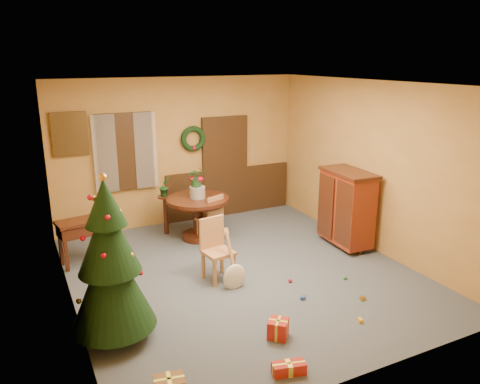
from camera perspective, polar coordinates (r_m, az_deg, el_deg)
room_envelope at (r=9.49m, az=-5.94°, el=3.01°), size 5.50×5.50×5.50m
dining_table at (r=8.62m, az=-5.16°, el=-2.21°), size 1.15×1.15×0.79m
urn at (r=8.52m, az=-5.22°, el=-0.02°), size 0.29×0.29×0.21m
centerpiece_plant at (r=8.44m, az=-5.27°, el=1.87°), size 0.33×0.29×0.37m
chair_near at (r=7.10m, az=-3.00°, el=-6.67°), size 0.46×0.46×0.95m
chair_far at (r=8.52m, az=-3.47°, el=-3.00°), size 0.49×0.49×0.87m
guitar at (r=6.82m, az=-0.70°, el=-8.46°), size 0.46×0.60×0.82m
plant_stand at (r=8.97m, az=-9.04°, el=-2.22°), size 0.29×0.29×0.75m
stand_plant at (r=8.83m, az=-9.18°, el=0.70°), size 0.25×0.23×0.39m
christmas_tree at (r=5.63m, az=-15.57°, el=-8.46°), size 0.99×0.99×2.05m
writing_desk at (r=7.98m, az=-18.44°, el=-4.45°), size 0.90×0.55×0.75m
sideboard at (r=8.42m, az=12.87°, el=-1.71°), size 0.63×1.10×1.38m
gift_b at (r=5.88m, az=4.66°, el=-16.28°), size 0.32×0.32×0.23m
gift_c at (r=6.40m, az=-13.41°, el=-14.20°), size 0.33×0.28×0.15m
gift_d at (r=5.36m, az=5.97°, el=-20.59°), size 0.39×0.23×0.13m
toy_a at (r=6.75m, az=7.68°, el=-12.66°), size 0.09×0.09×0.05m
toy_b at (r=7.40m, az=12.68°, el=-10.16°), size 0.06×0.06×0.06m
toy_c at (r=6.37m, az=14.44°, el=-14.92°), size 0.07×0.09×0.05m
toy_d at (r=7.18m, az=6.14°, el=-10.69°), size 0.06×0.06×0.06m
toy_e at (r=6.89m, az=14.73°, el=-12.44°), size 0.08×0.06×0.05m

